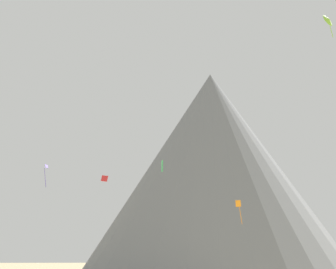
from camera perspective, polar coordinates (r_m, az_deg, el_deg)
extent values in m
cone|color=slate|center=(119.20, 5.74, -4.29)|extent=(92.01, 92.01, 53.49)
cone|color=slate|center=(112.44, 4.80, -11.61)|extent=(39.62, 39.62, 22.60)
cube|color=orange|center=(64.64, 8.98, -8.73)|extent=(0.82, 0.44, 0.96)
cylinder|color=orange|center=(64.55, 9.30, -10.20)|extent=(0.37, 0.14, 2.40)
cube|color=red|center=(61.18, -8.14, -5.60)|extent=(0.98, 0.42, 0.93)
cube|color=green|center=(56.02, -0.77, -4.08)|extent=(0.18, 1.09, 1.43)
cone|color=#8CD133|center=(67.42, 19.89, 13.65)|extent=(2.09, 1.86, 1.90)
cylinder|color=#8CD133|center=(66.70, 20.23, 12.26)|extent=(0.30, 0.16, 1.74)
cube|color=#5138B2|center=(93.29, -15.31, -3.95)|extent=(0.60, 0.95, 0.77)
cylinder|color=#5138B2|center=(92.92, -15.47, -5.35)|extent=(0.60, 0.30, 3.89)
cone|color=#D1339E|center=(90.26, 6.46, -12.09)|extent=(0.83, 1.30, 1.20)
cylinder|color=#D1339E|center=(90.20, 6.60, -13.59)|extent=(0.49, 0.26, 3.51)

